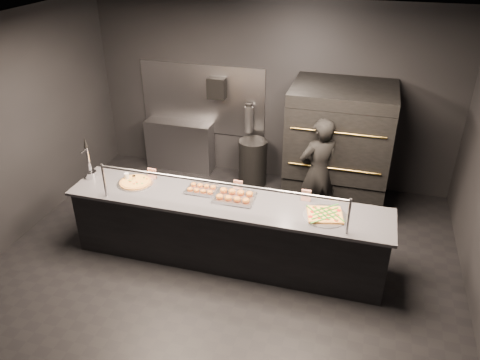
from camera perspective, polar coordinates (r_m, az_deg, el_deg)
The scene contains 15 objects.
room at distance 5.61m, azimuth -1.86°, elevation 2.78°, with size 6.04×6.00×3.00m.
service_counter at distance 6.09m, azimuth -1.63°, elevation -6.19°, with size 4.10×0.78×1.37m.
pizza_oven at distance 7.29m, azimuth 11.91°, elevation 4.01°, with size 1.50×1.23×1.91m.
prep_shelf at distance 8.48m, azimuth -7.32°, elevation 4.22°, with size 1.20×0.35×0.90m, color #99999E.
towel_dispenser at distance 7.91m, azimuth -2.84°, elevation 11.13°, with size 0.30×0.20×0.35m, color black.
fire_extinguisher at distance 7.93m, azimuth 1.07°, elevation 7.45°, with size 0.14×0.14×0.51m.
beer_tap at distance 6.60m, azimuth -17.90°, elevation 1.62°, with size 0.16×0.22×0.60m.
round_pizza at distance 6.36m, azimuth -12.63°, elevation -0.28°, with size 0.48×0.48×0.03m.
slider_tray_a at distance 6.06m, azimuth -4.70°, elevation -1.10°, with size 0.40×0.30×0.06m.
slider_tray_b at distance 5.87m, azimuth -0.67°, elevation -1.99°, with size 0.52×0.39×0.08m.
square_pizza at distance 5.62m, azimuth 10.30°, elevation -4.21°, with size 0.52×0.52×0.05m.
condiment_jar at distance 6.43m, azimuth -13.38°, elevation 0.31°, with size 0.17×0.07×0.11m.
tent_cards at distance 6.04m, azimuth -1.23°, elevation -0.54°, with size 2.21×0.04×0.15m.
trash_bin at distance 7.93m, azimuth 1.56°, elevation 2.17°, with size 0.48×0.48×0.79m, color black.
worker at distance 6.78m, azimuth 9.52°, elevation 0.92°, with size 0.60×0.40×1.65m, color black.
Camera 1 is at (1.52, -4.74, 3.97)m, focal length 35.00 mm.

